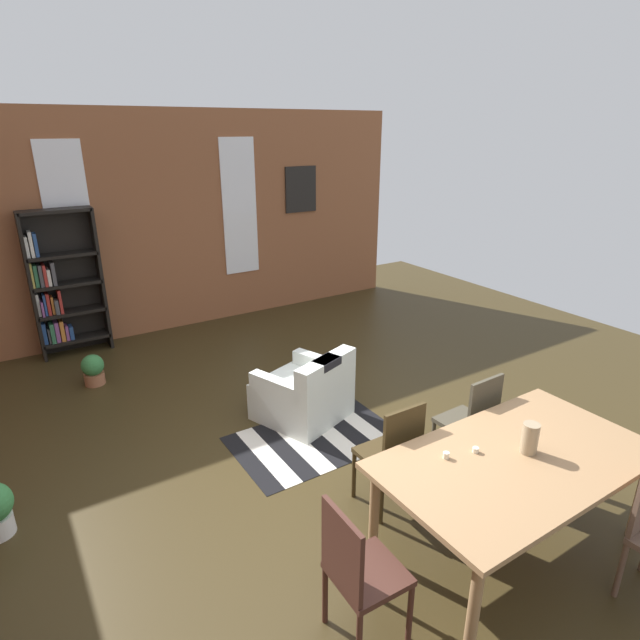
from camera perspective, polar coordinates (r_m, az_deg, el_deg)
ground_plane at (r=4.67m, az=1.56°, el=-17.50°), size 11.38×11.38×0.00m
back_wall_brick at (r=7.87m, az=-17.03°, el=10.00°), size 7.82×0.12×3.12m
window_pane_0 at (r=7.54m, az=-25.80°, el=9.66°), size 0.55×0.02×2.03m
window_pane_1 at (r=8.18m, az=-8.82°, el=12.11°), size 0.55×0.02×2.03m
dining_table at (r=3.93m, az=20.77°, el=-14.75°), size 1.94×1.09×0.77m
vase_on_table at (r=3.91m, az=22.03°, el=-11.94°), size 0.11×0.11×0.22m
tealight_candle_0 at (r=3.72m, az=13.66°, el=-14.22°), size 0.04×0.04×0.04m
tealight_candle_1 at (r=3.84m, az=16.70°, el=-13.49°), size 0.04×0.04×0.04m
dining_chair_far_left at (r=4.17m, az=8.00°, el=-14.18°), size 0.41×0.41×0.95m
dining_chair_head_left at (r=3.27m, az=4.16°, el=-25.71°), size 0.41×0.41×0.95m
dining_chair_far_right at (r=4.71m, az=16.32°, el=-10.47°), size 0.41×0.41×0.95m
bookshelf_tall at (r=7.52m, az=-26.51°, el=3.31°), size 0.87×0.28×1.92m
armchair_white at (r=5.43m, az=-1.64°, el=-8.06°), size 1.02×1.02×0.75m
potted_plant_corner at (r=6.70m, az=-23.62°, el=-4.99°), size 0.26×0.26×0.37m
striped_rug at (r=5.22m, az=-0.56°, el=-12.85°), size 1.58×1.02×0.01m
framed_picture at (r=8.64m, az=-2.13°, el=14.13°), size 0.56×0.03×0.72m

